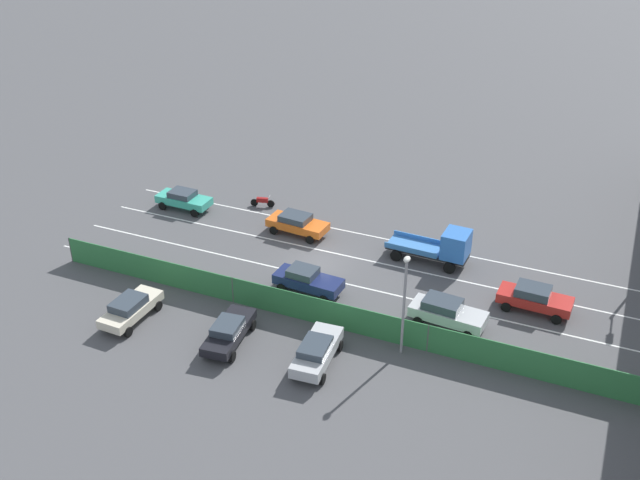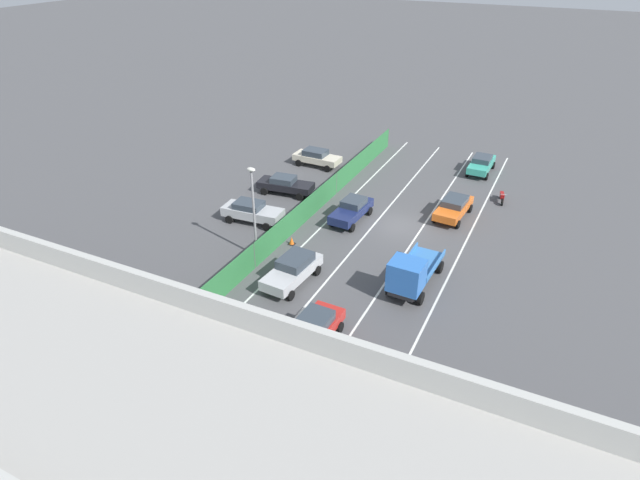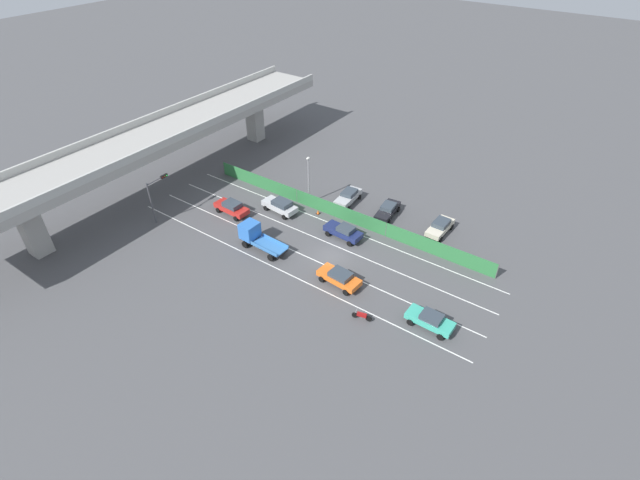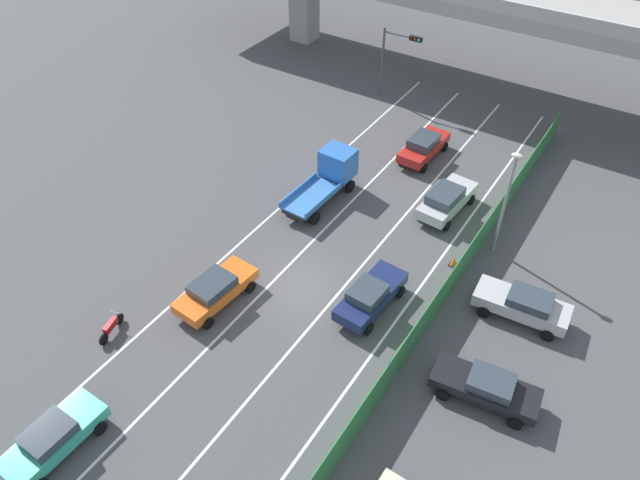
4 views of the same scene
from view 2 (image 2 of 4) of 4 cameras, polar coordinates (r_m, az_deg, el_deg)
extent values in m
plane|color=#4C4C4F|center=(40.54, 8.42, 1.55)|extent=(300.00, 300.00, 0.00)
cube|color=silver|center=(36.73, 14.33, -2.38)|extent=(0.14, 42.64, 0.01)
cube|color=silver|center=(37.35, 9.27, -1.18)|extent=(0.14, 42.64, 0.01)
cube|color=silver|center=(38.27, 4.41, -0.03)|extent=(0.14, 42.64, 0.01)
cube|color=silver|center=(39.46, -0.19, 1.06)|extent=(0.14, 42.64, 0.01)
cube|color=#A09E99|center=(17.50, -20.00, -15.79)|extent=(55.97, 8.12, 1.00)
cube|color=#B2B2AD|center=(18.95, -12.43, -6.63)|extent=(55.97, 0.30, 0.90)
cube|color=#2D753D|center=(39.62, -2.11, 2.69)|extent=(0.06, 38.64, 1.86)
cylinder|color=#4C514C|center=(56.03, 7.33, 10.86)|extent=(0.10, 0.10, 1.86)
cylinder|color=#4C514C|center=(44.83, 1.76, 6.09)|extent=(0.10, 0.10, 1.86)
cylinder|color=#4C514C|center=(34.83, -7.07, -1.71)|extent=(0.10, 0.10, 1.86)
cylinder|color=#4C514C|center=(27.33, -22.06, -14.48)|extent=(0.10, 0.10, 1.86)
cube|color=orange|center=(42.25, 14.12, 3.33)|extent=(2.18, 4.68, 0.59)
cube|color=#333D47|center=(42.18, 14.29, 4.07)|extent=(1.77, 2.28, 0.48)
cylinder|color=black|center=(40.90, 14.58, 1.63)|extent=(0.27, 0.66, 0.64)
cylinder|color=black|center=(41.34, 12.18, 2.26)|extent=(0.27, 0.66, 0.64)
cylinder|color=black|center=(43.60, 15.82, 3.29)|extent=(0.27, 0.66, 0.64)
cylinder|color=black|center=(44.00, 13.56, 3.86)|extent=(0.27, 0.66, 0.64)
cube|color=red|center=(28.58, -0.85, -9.86)|extent=(1.92, 4.63, 0.62)
cube|color=#333D47|center=(28.33, -0.68, -8.71)|extent=(1.62, 2.17, 0.58)
cylinder|color=black|center=(27.56, -0.80, -13.00)|extent=(0.24, 0.65, 0.64)
cylinder|color=black|center=(28.23, -4.00, -11.82)|extent=(0.24, 0.65, 0.64)
cylinder|color=black|center=(29.64, 2.13, -9.36)|extent=(0.24, 0.65, 0.64)
cylinder|color=black|center=(30.27, -0.89, -8.37)|extent=(0.24, 0.65, 0.64)
cube|color=#B7BABC|center=(33.25, -3.02, -3.42)|extent=(2.17, 4.75, 0.67)
cube|color=#333D47|center=(33.20, -2.66, -2.20)|extent=(1.77, 2.37, 0.57)
cylinder|color=black|center=(32.04, -3.17, -5.95)|extent=(0.27, 0.66, 0.64)
cylinder|color=black|center=(32.91, -5.84, -4.99)|extent=(0.27, 0.66, 0.64)
cylinder|color=black|center=(34.22, -0.28, -3.30)|extent=(0.27, 0.66, 0.64)
cylinder|color=black|center=(35.04, -2.85, -2.46)|extent=(0.27, 0.66, 0.64)
cube|color=navy|center=(40.54, 3.37, 3.13)|extent=(1.98, 4.62, 0.65)
cube|color=#333D47|center=(40.61, 3.65, 4.09)|extent=(1.62, 1.90, 0.51)
cylinder|color=black|center=(39.21, 3.48, 1.33)|extent=(0.26, 0.65, 0.64)
cylinder|color=black|center=(39.89, 1.26, 1.91)|extent=(0.26, 0.65, 0.64)
cylinder|color=black|center=(41.70, 5.36, 3.10)|extent=(0.26, 0.65, 0.64)
cylinder|color=black|center=(42.34, 3.23, 3.62)|extent=(0.26, 0.65, 0.64)
cube|color=teal|center=(51.28, 16.93, 7.76)|extent=(1.81, 4.42, 0.59)
cube|color=#333D47|center=(51.19, 17.04, 8.34)|extent=(1.56, 1.96, 0.46)
cylinder|color=black|center=(49.96, 17.44, 6.51)|extent=(0.23, 0.64, 0.64)
cylinder|color=black|center=(50.22, 15.53, 6.93)|extent=(0.23, 0.64, 0.64)
cylinder|color=black|center=(52.70, 18.12, 7.63)|extent=(0.23, 0.64, 0.64)
cylinder|color=black|center=(52.96, 16.29, 8.02)|extent=(0.23, 0.64, 0.64)
cube|color=black|center=(33.75, 10.28, -3.55)|extent=(1.79, 5.74, 0.25)
cube|color=blue|center=(31.58, 9.26, -3.75)|extent=(2.04, 1.78, 1.83)
cube|color=#3875BC|center=(34.41, 10.82, -2.54)|extent=(2.12, 3.90, 0.10)
cube|color=#3875BC|center=(34.11, 12.34, -2.68)|extent=(0.23, 3.83, 0.36)
cube|color=#3875BC|center=(34.54, 9.36, -1.90)|extent=(0.23, 3.83, 0.36)
cylinder|color=black|center=(32.17, 10.75, -6.17)|extent=(0.29, 0.81, 0.80)
cylinder|color=black|center=(32.65, 7.47, -5.25)|extent=(0.29, 0.81, 0.80)
cylinder|color=black|center=(35.29, 12.78, -2.84)|extent=(0.29, 0.81, 0.80)
cylinder|color=black|center=(35.73, 9.77, -2.06)|extent=(0.29, 0.81, 0.80)
cylinder|color=black|center=(45.49, 18.97, 3.88)|extent=(0.25, 0.61, 0.60)
cylinder|color=black|center=(46.71, 18.83, 4.59)|extent=(0.25, 0.61, 0.60)
cube|color=maroon|center=(45.98, 18.96, 4.56)|extent=(0.50, 0.96, 0.36)
cylinder|color=#B2B2B2|center=(45.33, 19.09, 4.64)|extent=(0.59, 0.18, 0.03)
cube|color=beige|center=(50.58, -0.31, 8.77)|extent=(4.51, 1.87, 0.58)
cube|color=#333D47|center=(50.46, -0.49, 9.38)|extent=(2.17, 1.60, 0.52)
cylinder|color=black|center=(50.83, 1.68, 8.32)|extent=(0.65, 0.24, 0.64)
cylinder|color=black|center=(49.38, 0.78, 7.66)|extent=(0.65, 0.24, 0.64)
cylinder|color=black|center=(52.13, -1.35, 8.90)|extent=(0.65, 0.24, 0.64)
cylinder|color=black|center=(50.72, -2.31, 8.26)|extent=(0.65, 0.24, 0.64)
cube|color=black|center=(44.97, -3.71, 5.88)|extent=(4.85, 2.21, 0.57)
cube|color=#333D47|center=(44.83, -3.94, 6.53)|extent=(2.08, 1.70, 0.48)
cylinder|color=black|center=(45.32, -1.41, 5.52)|extent=(0.66, 0.29, 0.64)
cylinder|color=black|center=(43.88, -2.20, 4.65)|extent=(0.66, 0.29, 0.64)
cylinder|color=black|center=(46.46, -5.10, 6.05)|extent=(0.66, 0.29, 0.64)
cylinder|color=black|center=(45.07, -5.99, 5.21)|extent=(0.66, 0.29, 0.64)
cube|color=#B2B5B7|center=(40.57, -7.23, 2.97)|extent=(4.74, 2.08, 0.68)
cube|color=#333D47|center=(40.46, -7.66, 3.77)|extent=(2.20, 1.68, 0.46)
cylinder|color=black|center=(40.81, -4.66, 2.50)|extent=(0.65, 0.27, 0.64)
cylinder|color=black|center=(39.46, -5.76, 1.42)|extent=(0.65, 0.27, 0.64)
cylinder|color=black|center=(42.18, -8.52, 3.22)|extent=(0.65, 0.27, 0.64)
cylinder|color=black|center=(40.87, -9.70, 2.19)|extent=(0.65, 0.27, 0.64)
cylinder|color=#47474C|center=(21.38, 8.27, -20.46)|extent=(0.18, 0.18, 5.46)
cylinder|color=#47474C|center=(19.84, 4.79, -14.84)|extent=(2.81, 0.20, 0.12)
cube|color=black|center=(20.11, 1.70, -13.95)|extent=(0.97, 0.31, 0.32)
sphere|color=#390706|center=(20.14, 2.69, -13.89)|extent=(0.20, 0.20, 0.20)
sphere|color=#3B2806|center=(20.22, 1.88, -13.66)|extent=(0.20, 0.20, 0.20)
sphere|color=green|center=(20.30, 1.08, -13.42)|extent=(0.20, 0.20, 0.20)
cylinder|color=gray|center=(35.09, -7.08, 2.59)|extent=(0.16, 0.16, 6.16)
ellipsoid|color=silver|center=(33.73, -7.42, 7.50)|extent=(0.60, 0.36, 0.28)
cone|color=orange|center=(37.60, -3.06, -0.06)|extent=(0.36, 0.36, 0.59)
cube|color=black|center=(37.74, -3.05, -0.42)|extent=(0.47, 0.47, 0.03)
camera|label=1|loc=(54.72, -54.39, 28.16)|focal=42.42mm
camera|label=3|loc=(62.15, 58.11, 30.41)|focal=26.16mm
camera|label=4|loc=(57.11, 3.02, 33.92)|focal=33.52mm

